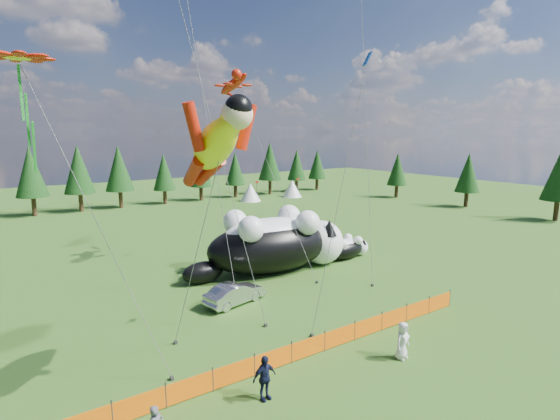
% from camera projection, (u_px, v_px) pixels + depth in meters
% --- Properties ---
extents(ground, '(160.00, 160.00, 0.00)m').
position_uv_depth(ground, '(274.00, 333.00, 23.31)').
color(ground, '#193D0B').
rests_on(ground, ground).
extents(safety_fence, '(22.06, 0.06, 1.10)m').
position_uv_depth(safety_fence, '(308.00, 347.00, 20.78)').
color(safety_fence, '#262626').
rests_on(safety_fence, ground).
extents(tree_line, '(90.00, 4.00, 8.00)m').
position_uv_depth(tree_line, '(92.00, 181.00, 59.25)').
color(tree_line, black).
rests_on(tree_line, ground).
extents(festival_tents, '(50.00, 3.20, 2.80)m').
position_uv_depth(festival_tents, '(183.00, 198.00, 61.72)').
color(festival_tents, white).
rests_on(festival_tents, ground).
extents(cat_large, '(13.38, 5.74, 4.83)m').
position_uv_depth(cat_large, '(277.00, 242.00, 33.45)').
color(cat_large, black).
rests_on(cat_large, ground).
extents(cat_small, '(5.38, 2.14, 1.94)m').
position_uv_depth(cat_small, '(347.00, 248.00, 37.05)').
color(cat_small, black).
rests_on(cat_small, ground).
extents(car, '(4.29, 2.31, 1.34)m').
position_uv_depth(car, '(235.00, 293.00, 27.23)').
color(car, silver).
rests_on(car, ground).
extents(spectator_c, '(1.12, 0.62, 1.86)m').
position_uv_depth(spectator_c, '(264.00, 378.00, 17.41)').
color(spectator_c, '#121732').
rests_on(spectator_c, ground).
extents(spectator_e, '(0.97, 0.71, 1.81)m').
position_uv_depth(spectator_e, '(402.00, 341.00, 20.57)').
color(spectator_e, white).
rests_on(spectator_e, ground).
extents(superhero_kite, '(4.95, 6.48, 12.55)m').
position_uv_depth(superhero_kite, '(215.00, 145.00, 17.68)').
color(superhero_kite, '#FFF00D').
rests_on(superhero_kite, ground).
extents(gecko_kite, '(3.17, 12.33, 17.19)m').
position_uv_depth(gecko_kite, '(233.00, 84.00, 35.46)').
color(gecko_kite, '#B41809').
rests_on(gecko_kite, ground).
extents(flower_kite, '(6.20, 6.27, 14.79)m').
position_uv_depth(flower_kite, '(18.00, 61.00, 17.74)').
color(flower_kite, '#B41809').
rests_on(flower_kite, ground).
extents(diamond_kite_b, '(4.90, 7.28, 23.28)m').
position_uv_depth(diamond_kite_b, '(361.00, 1.00, 34.26)').
color(diamond_kite_b, '#0B7487').
rests_on(diamond_kite_b, ground).
extents(diamond_kite_c, '(3.82, 1.01, 15.10)m').
position_uv_depth(diamond_kite_c, '(365.00, 73.00, 22.41)').
color(diamond_kite_c, '#0C43B6').
rests_on(diamond_kite_c, ground).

